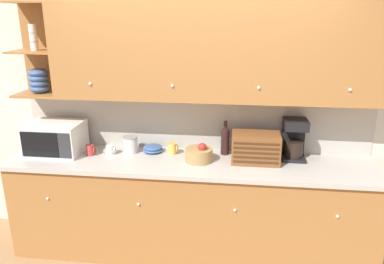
{
  "coord_description": "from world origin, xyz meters",
  "views": [
    {
      "loc": [
        0.4,
        -3.45,
        2.25
      ],
      "look_at": [
        0.0,
        -0.22,
        1.19
      ],
      "focal_mm": 35.0,
      "sensor_mm": 36.0,
      "label": 1
    }
  ],
  "objects_px": {
    "mug_blue_second": "(173,148)",
    "coffee_maker": "(294,138)",
    "bread_box": "(256,148)",
    "wine_bottle": "(225,139)",
    "mug": "(90,150)",
    "fruit_basket": "(199,154)",
    "microwave": "(55,138)",
    "mug_patterned_third": "(111,150)",
    "bowl_stack_on_counter": "(153,149)",
    "storage_canister": "(131,145)"
  },
  "relations": [
    {
      "from": "mug_blue_second",
      "to": "coffee_maker",
      "type": "height_order",
      "value": "coffee_maker"
    },
    {
      "from": "bread_box",
      "to": "wine_bottle",
      "type": "bearing_deg",
      "value": 150.47
    },
    {
      "from": "mug",
      "to": "fruit_basket",
      "type": "height_order",
      "value": "fruit_basket"
    },
    {
      "from": "microwave",
      "to": "mug_patterned_third",
      "type": "xyz_separation_m",
      "value": [
        0.53,
        0.02,
        -0.1
      ]
    },
    {
      "from": "microwave",
      "to": "coffee_maker",
      "type": "relative_size",
      "value": 1.34
    },
    {
      "from": "wine_bottle",
      "to": "mug_blue_second",
      "type": "bearing_deg",
      "value": -174.18
    },
    {
      "from": "fruit_basket",
      "to": "bread_box",
      "type": "xyz_separation_m",
      "value": [
        0.5,
        0.05,
        0.07
      ]
    },
    {
      "from": "microwave",
      "to": "mug_blue_second",
      "type": "bearing_deg",
      "value": 5.59
    },
    {
      "from": "bowl_stack_on_counter",
      "to": "bread_box",
      "type": "relative_size",
      "value": 0.45
    },
    {
      "from": "storage_canister",
      "to": "mug_blue_second",
      "type": "xyz_separation_m",
      "value": [
        0.41,
        0.02,
        -0.03
      ]
    },
    {
      "from": "microwave",
      "to": "bowl_stack_on_counter",
      "type": "bearing_deg",
      "value": 8.17
    },
    {
      "from": "bowl_stack_on_counter",
      "to": "storage_canister",
      "type": "bearing_deg",
      "value": -168.81
    },
    {
      "from": "bowl_stack_on_counter",
      "to": "coffee_maker",
      "type": "xyz_separation_m",
      "value": [
        1.32,
        0.01,
        0.16
      ]
    },
    {
      "from": "mug_blue_second",
      "to": "bread_box",
      "type": "relative_size",
      "value": 0.24
    },
    {
      "from": "bowl_stack_on_counter",
      "to": "coffee_maker",
      "type": "distance_m",
      "value": 1.33
    },
    {
      "from": "mug",
      "to": "coffee_maker",
      "type": "bearing_deg",
      "value": 4.96
    },
    {
      "from": "mug_patterned_third",
      "to": "bread_box",
      "type": "relative_size",
      "value": 0.22
    },
    {
      "from": "mug",
      "to": "bowl_stack_on_counter",
      "type": "height_order",
      "value": "mug"
    },
    {
      "from": "microwave",
      "to": "mug_blue_second",
      "type": "height_order",
      "value": "microwave"
    },
    {
      "from": "mug_patterned_third",
      "to": "bowl_stack_on_counter",
      "type": "distance_m",
      "value": 0.4
    },
    {
      "from": "microwave",
      "to": "storage_canister",
      "type": "distance_m",
      "value": 0.72
    },
    {
      "from": "wine_bottle",
      "to": "coffee_maker",
      "type": "bearing_deg",
      "value": -1.83
    },
    {
      "from": "mug",
      "to": "wine_bottle",
      "type": "xyz_separation_m",
      "value": [
        1.26,
        0.18,
        0.1
      ]
    },
    {
      "from": "bread_box",
      "to": "mug_blue_second",
      "type": "bearing_deg",
      "value": 172.06
    },
    {
      "from": "fruit_basket",
      "to": "mug_blue_second",
      "type": "bearing_deg",
      "value": 149.73
    },
    {
      "from": "storage_canister",
      "to": "bowl_stack_on_counter",
      "type": "height_order",
      "value": "storage_canister"
    },
    {
      "from": "storage_canister",
      "to": "fruit_basket",
      "type": "height_order",
      "value": "fruit_basket"
    },
    {
      "from": "microwave",
      "to": "mug",
      "type": "height_order",
      "value": "microwave"
    },
    {
      "from": "storage_canister",
      "to": "wine_bottle",
      "type": "xyz_separation_m",
      "value": [
        0.9,
        0.07,
        0.07
      ]
    },
    {
      "from": "fruit_basket",
      "to": "bread_box",
      "type": "height_order",
      "value": "bread_box"
    },
    {
      "from": "storage_canister",
      "to": "wine_bottle",
      "type": "height_order",
      "value": "wine_bottle"
    },
    {
      "from": "bowl_stack_on_counter",
      "to": "bread_box",
      "type": "distance_m",
      "value": 0.98
    },
    {
      "from": "wine_bottle",
      "to": "bread_box",
      "type": "bearing_deg",
      "value": -29.53
    },
    {
      "from": "mug_patterned_third",
      "to": "microwave",
      "type": "bearing_deg",
      "value": -177.51
    },
    {
      "from": "storage_canister",
      "to": "bread_box",
      "type": "xyz_separation_m",
      "value": [
        1.18,
        -0.09,
        0.05
      ]
    },
    {
      "from": "fruit_basket",
      "to": "wine_bottle",
      "type": "bearing_deg",
      "value": 42.54
    },
    {
      "from": "mug_patterned_third",
      "to": "mug_blue_second",
      "type": "height_order",
      "value": "mug_blue_second"
    },
    {
      "from": "storage_canister",
      "to": "bowl_stack_on_counter",
      "type": "distance_m",
      "value": 0.21
    },
    {
      "from": "wine_bottle",
      "to": "coffee_maker",
      "type": "relative_size",
      "value": 0.87
    },
    {
      "from": "storage_canister",
      "to": "bread_box",
      "type": "bearing_deg",
      "value": -4.32
    },
    {
      "from": "wine_bottle",
      "to": "coffee_maker",
      "type": "xyz_separation_m",
      "value": [
        0.63,
        -0.02,
        0.04
      ]
    },
    {
      "from": "storage_canister",
      "to": "mug_patterned_third",
      "type": "bearing_deg",
      "value": -159.27
    },
    {
      "from": "microwave",
      "to": "storage_canister",
      "type": "xyz_separation_m",
      "value": [
        0.71,
        0.09,
        -0.07
      ]
    },
    {
      "from": "wine_bottle",
      "to": "bread_box",
      "type": "xyz_separation_m",
      "value": [
        0.28,
        -0.16,
        -0.01
      ]
    },
    {
      "from": "mug_patterned_third",
      "to": "coffee_maker",
      "type": "height_order",
      "value": "coffee_maker"
    },
    {
      "from": "microwave",
      "to": "wine_bottle",
      "type": "height_order",
      "value": "wine_bottle"
    },
    {
      "from": "microwave",
      "to": "bread_box",
      "type": "bearing_deg",
      "value": 0.04
    },
    {
      "from": "bread_box",
      "to": "coffee_maker",
      "type": "distance_m",
      "value": 0.38
    },
    {
      "from": "storage_canister",
      "to": "bread_box",
      "type": "distance_m",
      "value": 1.18
    },
    {
      "from": "bowl_stack_on_counter",
      "to": "fruit_basket",
      "type": "bearing_deg",
      "value": -20.87
    }
  ]
}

